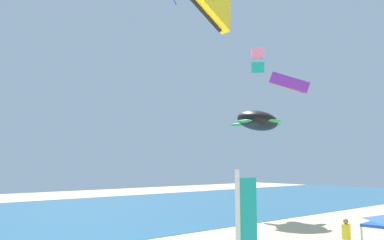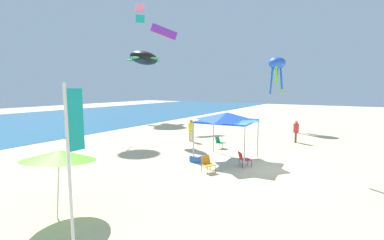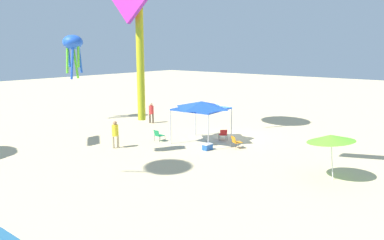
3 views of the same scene
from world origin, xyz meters
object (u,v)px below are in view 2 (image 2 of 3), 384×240
(beach_umbrella, at_px, (60,155))
(folding_chair_facing_ocean, at_px, (207,163))
(kite_box_pink, at_px, (140,13))
(kite_turtle_black, at_px, (144,58))
(person_near_umbrella, at_px, (296,129))
(folding_chair_left_of_tent, at_px, (220,142))
(person_beachcomber, at_px, (191,129))
(cooler_box, at_px, (196,159))
(canopy_tent, at_px, (227,117))
(banner_flag, at_px, (73,182))
(kite_octopus_blue, at_px, (277,65))
(folding_chair_near_cooler, at_px, (243,158))
(kite_parafoil_purple, at_px, (164,32))

(beach_umbrella, height_order, folding_chair_facing_ocean, beach_umbrella)
(kite_box_pink, height_order, kite_turtle_black, kite_box_pink)
(person_near_umbrella, bearing_deg, folding_chair_left_of_tent, 128.84)
(kite_box_pink, bearing_deg, person_beachcomber, 122.56)
(folding_chair_facing_ocean, bearing_deg, kite_turtle_black, 78.28)
(beach_umbrella, height_order, cooler_box, beach_umbrella)
(canopy_tent, xyz_separation_m, banner_flag, (-11.51, -2.14, 0.05))
(cooler_box, bearing_deg, banner_flag, -161.01)
(folding_chair_left_of_tent, bearing_deg, kite_octopus_blue, -0.76)
(folding_chair_near_cooler, bearing_deg, folding_chair_facing_ocean, 102.35)
(folding_chair_facing_ocean, xyz_separation_m, person_near_umbrella, (10.17, -2.48, 0.57))
(person_beachcomber, relative_size, kite_octopus_blue, 0.47)
(kite_parafoil_purple, bearing_deg, person_beachcomber, -76.84)
(canopy_tent, height_order, cooler_box, canopy_tent)
(cooler_box, height_order, kite_parafoil_purple, kite_parafoil_purple)
(person_near_umbrella, distance_m, kite_parafoil_purple, 17.94)
(cooler_box, relative_size, kite_turtle_black, 0.11)
(folding_chair_left_of_tent, height_order, kite_box_pink, kite_box_pink)
(banner_flag, distance_m, kite_octopus_blue, 25.67)
(folding_chair_near_cooler, height_order, folding_chair_left_of_tent, same)
(cooler_box, distance_m, banner_flag, 10.86)
(person_beachcomber, bearing_deg, kite_parafoil_purple, -18.14)
(folding_chair_left_of_tent, distance_m, person_near_umbrella, 6.59)
(folding_chair_left_of_tent, distance_m, banner_flag, 14.65)
(folding_chair_left_of_tent, bearing_deg, beach_umbrella, -176.14)
(folding_chair_left_of_tent, bearing_deg, kite_box_pink, 82.13)
(beach_umbrella, xyz_separation_m, folding_chair_left_of_tent, (11.83, -0.17, -1.60))
(person_near_umbrella, bearing_deg, canopy_tent, 150.20)
(folding_chair_left_of_tent, xyz_separation_m, kite_turtle_black, (9.47, 15.58, 7.76))
(person_near_umbrella, height_order, kite_box_pink, kite_box_pink)
(folding_chair_near_cooler, xyz_separation_m, banner_flag, (-10.64, -0.76, 2.13))
(folding_chair_near_cooler, bearing_deg, kite_box_pink, 22.77)
(beach_umbrella, distance_m, banner_flag, 4.56)
(folding_chair_near_cooler, distance_m, kite_parafoil_purple, 20.23)
(canopy_tent, relative_size, kite_turtle_black, 0.55)
(beach_umbrella, height_order, kite_turtle_black, kite_turtle_black)
(folding_chair_near_cooler, height_order, kite_turtle_black, kite_turtle_black)
(kite_turtle_black, bearing_deg, folding_chair_near_cooler, -170.49)
(person_beachcomber, relative_size, kite_box_pink, 0.99)
(kite_octopus_blue, bearing_deg, beach_umbrella, 165.17)
(folding_chair_near_cooler, bearing_deg, folding_chair_left_of_tent, -1.17)
(person_near_umbrella, bearing_deg, folding_chair_near_cooler, 161.08)
(cooler_box, xyz_separation_m, person_beachcomber, (4.92, 3.37, 0.85))
(kite_parafoil_purple, bearing_deg, person_near_umbrella, -45.86)
(kite_box_pink, xyz_separation_m, kite_turtle_black, (7.41, 6.33, -2.93))
(banner_flag, distance_m, kite_parafoil_purple, 27.13)
(banner_flag, height_order, kite_box_pink, kite_box_pink)
(canopy_tent, distance_m, beach_umbrella, 9.54)
(folding_chair_facing_ocean, bearing_deg, person_beachcomber, 66.52)
(beach_umbrella, xyz_separation_m, person_beachcomber, (12.77, 2.84, -1.03))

